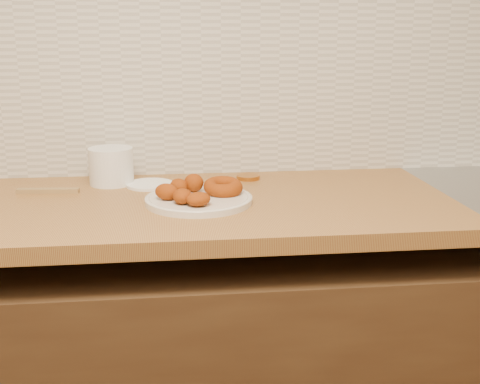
# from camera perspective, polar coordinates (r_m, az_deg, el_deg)

# --- Properties ---
(wall_back) EXTENTS (4.00, 0.02, 2.70)m
(wall_back) POSITION_cam_1_polar(r_m,az_deg,el_deg) (1.78, -0.02, 16.30)
(wall_back) COLOR tan
(wall_back) RESTS_ON ground
(base_cabinet) EXTENTS (3.60, 0.60, 0.77)m
(base_cabinet) POSITION_cam_1_polar(r_m,az_deg,el_deg) (1.74, 1.21, -17.07)
(base_cabinet) COLOR #49321B
(base_cabinet) RESTS_ON floor
(backsplash) EXTENTS (3.60, 0.02, 0.60)m
(backsplash) POSITION_cam_1_polar(r_m,az_deg,el_deg) (1.77, 0.03, 11.45)
(backsplash) COLOR beige
(backsplash) RESTS_ON wall_back
(donut_plate) EXTENTS (0.26, 0.26, 0.02)m
(donut_plate) POSITION_cam_1_polar(r_m,az_deg,el_deg) (1.48, -3.93, -0.75)
(donut_plate) COLOR beige
(donut_plate) RESTS_ON butcher_block
(ring_donut) EXTENTS (0.13, 0.13, 0.04)m
(ring_donut) POSITION_cam_1_polar(r_m,az_deg,el_deg) (1.51, -1.64, 0.50)
(ring_donut) COLOR #8A2900
(ring_donut) RESTS_ON donut_plate
(fried_dough_chunks) EXTENTS (0.15, 0.21, 0.05)m
(fried_dough_chunks) POSITION_cam_1_polar(r_m,az_deg,el_deg) (1.47, -5.31, 0.10)
(fried_dough_chunks) COLOR #8A2900
(fried_dough_chunks) RESTS_ON donut_plate
(plastic_tub) EXTENTS (0.16, 0.16, 0.10)m
(plastic_tub) POSITION_cam_1_polar(r_m,az_deg,el_deg) (1.69, -12.12, 2.42)
(plastic_tub) COLOR white
(plastic_tub) RESTS_ON butcher_block
(tub_lid) EXTENTS (0.17, 0.17, 0.01)m
(tub_lid) POSITION_cam_1_polar(r_m,az_deg,el_deg) (1.66, -8.55, 0.71)
(tub_lid) COLOR white
(tub_lid) RESTS_ON butcher_block
(brass_jar_lid) EXTENTS (0.08, 0.08, 0.01)m
(brass_jar_lid) POSITION_cam_1_polar(r_m,az_deg,el_deg) (1.72, 0.77, 1.43)
(brass_jar_lid) COLOR #B97327
(brass_jar_lid) RESTS_ON butcher_block
(wooden_utensil) EXTENTS (0.16, 0.04, 0.01)m
(wooden_utensil) POSITION_cam_1_polar(r_m,az_deg,el_deg) (1.65, -17.73, 0.11)
(wooden_utensil) COLOR olive
(wooden_utensil) RESTS_ON butcher_block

